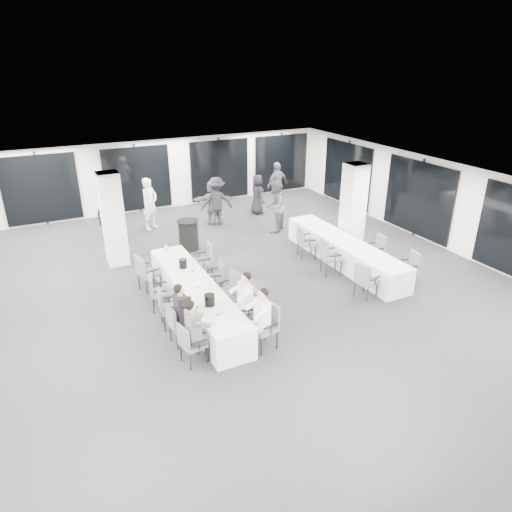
{
  "coord_description": "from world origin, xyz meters",
  "views": [
    {
      "loc": [
        -4.66,
        -9.99,
        5.78
      ],
      "look_at": [
        0.19,
        -0.2,
        0.99
      ],
      "focal_mm": 32.0,
      "sensor_mm": 36.0,
      "label": 1
    }
  ],
  "objects_px": {
    "chair_side_left_far": "(304,240)",
    "chair_side_right_mid": "(376,248)",
    "standing_guest_a": "(150,200)",
    "standing_guest_f": "(214,199)",
    "chair_main_left_near": "(190,342)",
    "standing_guest_c": "(217,198)",
    "standing_guest_g": "(104,212)",
    "chair_main_left_mid": "(167,306)",
    "standing_guest_b": "(275,203)",
    "chair_main_right_far": "(205,258)",
    "chair_main_left_far": "(146,271)",
    "banquet_table_main": "(196,297)",
    "chair_main_right_near": "(266,323)",
    "standing_guest_e": "(257,192)",
    "chair_side_left_mid": "(329,255)",
    "chair_side_right_far": "(347,234)",
    "standing_guest_d": "(277,182)",
    "chair_side_right_near": "(410,266)",
    "ice_bucket_near": "(210,300)",
    "chair_main_right_fourth": "(217,275)",
    "chair_main_left_fourth": "(157,290)",
    "banquet_table_side": "(343,252)",
    "chair_main_right_second": "(250,307)",
    "chair_main_left_second": "(178,323)",
    "chair_main_right_mid": "(231,287)",
    "standing_guest_h": "(348,198)",
    "cocktail_table": "(188,235)",
    "chair_side_left_near": "(365,279)"
  },
  "relations": [
    {
      "from": "chair_side_left_mid",
      "to": "standing_guest_d",
      "type": "xyz_separation_m",
      "value": [
        1.8,
        6.33,
        0.46
      ]
    },
    {
      "from": "chair_side_left_near",
      "to": "standing_guest_a",
      "type": "height_order",
      "value": "standing_guest_a"
    },
    {
      "from": "chair_main_right_far",
      "to": "chair_side_left_mid",
      "type": "bearing_deg",
      "value": -105.92
    },
    {
      "from": "standing_guest_a",
      "to": "standing_guest_f",
      "type": "height_order",
      "value": "standing_guest_a"
    },
    {
      "from": "chair_main_left_mid",
      "to": "chair_main_left_far",
      "type": "distance_m",
      "value": 1.98
    },
    {
      "from": "banquet_table_main",
      "to": "chair_main_right_mid",
      "type": "distance_m",
      "value": 0.89
    },
    {
      "from": "banquet_table_side",
      "to": "standing_guest_c",
      "type": "xyz_separation_m",
      "value": [
        -2.1,
        4.96,
        0.64
      ]
    },
    {
      "from": "banquet_table_main",
      "to": "chair_main_left_fourth",
      "type": "bearing_deg",
      "value": 149.68
    },
    {
      "from": "chair_side_left_far",
      "to": "chair_side_right_mid",
      "type": "bearing_deg",
      "value": 64.5
    },
    {
      "from": "chair_main_right_mid",
      "to": "chair_side_right_near",
      "type": "xyz_separation_m",
      "value": [
        4.92,
        -0.93,
        -0.03
      ]
    },
    {
      "from": "chair_main_left_near",
      "to": "chair_main_right_far",
      "type": "height_order",
      "value": "chair_main_right_far"
    },
    {
      "from": "standing_guest_c",
      "to": "standing_guest_g",
      "type": "relative_size",
      "value": 1.08
    },
    {
      "from": "chair_side_right_far",
      "to": "standing_guest_b",
      "type": "xyz_separation_m",
      "value": [
        -1.36,
        2.42,
        0.57
      ]
    },
    {
      "from": "chair_main_right_near",
      "to": "standing_guest_b",
      "type": "relative_size",
      "value": 0.48
    },
    {
      "from": "chair_main_right_fourth",
      "to": "standing_guest_f",
      "type": "xyz_separation_m",
      "value": [
        1.93,
        5.07,
        0.46
      ]
    },
    {
      "from": "standing_guest_d",
      "to": "standing_guest_e",
      "type": "distance_m",
      "value": 1.25
    },
    {
      "from": "standing_guest_e",
      "to": "ice_bucket_near",
      "type": "bearing_deg",
      "value": 146.54
    },
    {
      "from": "chair_main_left_near",
      "to": "chair_side_left_far",
      "type": "relative_size",
      "value": 0.89
    },
    {
      "from": "standing_guest_d",
      "to": "standing_guest_h",
      "type": "distance_m",
      "value": 3.14
    },
    {
      "from": "chair_main_left_fourth",
      "to": "chair_side_left_far",
      "type": "xyz_separation_m",
      "value": [
        4.92,
        1.1,
        0.06
      ]
    },
    {
      "from": "chair_main_left_second",
      "to": "standing_guest_e",
      "type": "relative_size",
      "value": 0.52
    },
    {
      "from": "standing_guest_a",
      "to": "banquet_table_main",
      "type": "bearing_deg",
      "value": -128.37
    },
    {
      "from": "chair_side_right_near",
      "to": "chair_side_right_mid",
      "type": "bearing_deg",
      "value": 14.11
    },
    {
      "from": "chair_main_left_near",
      "to": "chair_main_right_fourth",
      "type": "xyz_separation_m",
      "value": [
        1.65,
        2.67,
        -0.02
      ]
    },
    {
      "from": "chair_main_right_near",
      "to": "chair_side_right_far",
      "type": "bearing_deg",
      "value": -63.88
    },
    {
      "from": "chair_side_left_far",
      "to": "standing_guest_g",
      "type": "relative_size",
      "value": 0.54
    },
    {
      "from": "standing_guest_b",
      "to": "standing_guest_f",
      "type": "height_order",
      "value": "standing_guest_b"
    },
    {
      "from": "banquet_table_main",
      "to": "chair_side_left_far",
      "type": "relative_size",
      "value": 4.89
    },
    {
      "from": "chair_main_left_mid",
      "to": "chair_main_right_fourth",
      "type": "distance_m",
      "value": 1.99
    },
    {
      "from": "chair_main_right_second",
      "to": "chair_side_left_far",
      "type": "height_order",
      "value": "chair_side_left_far"
    },
    {
      "from": "banquet_table_side",
      "to": "chair_main_right_far",
      "type": "distance_m",
      "value": 4.2
    },
    {
      "from": "standing_guest_h",
      "to": "chair_main_right_mid",
      "type": "bearing_deg",
      "value": 81.97
    },
    {
      "from": "chair_main_right_fourth",
      "to": "chair_main_right_far",
      "type": "height_order",
      "value": "chair_main_right_far"
    },
    {
      "from": "chair_side_right_near",
      "to": "standing_guest_c",
      "type": "xyz_separation_m",
      "value": [
        -2.93,
        6.84,
        0.49
      ]
    },
    {
      "from": "chair_main_left_far",
      "to": "chair_main_right_fourth",
      "type": "xyz_separation_m",
      "value": [
        1.66,
        -0.87,
        -0.08
      ]
    },
    {
      "from": "chair_side_right_near",
      "to": "standing_guest_f",
      "type": "xyz_separation_m",
      "value": [
        -3.01,
        6.94,
        0.43
      ]
    },
    {
      "from": "chair_side_left_near",
      "to": "chair_main_left_near",
      "type": "bearing_deg",
      "value": -97.37
    },
    {
      "from": "chair_main_right_fourth",
      "to": "ice_bucket_near",
      "type": "xyz_separation_m",
      "value": [
        -0.9,
        -1.86,
        0.39
      ]
    },
    {
      "from": "chair_main_left_fourth",
      "to": "chair_main_left_far",
      "type": "bearing_deg",
      "value": -165.3
    },
    {
      "from": "chair_main_right_second",
      "to": "standing_guest_c",
      "type": "xyz_separation_m",
      "value": [
        2.0,
        6.98,
        0.46
      ]
    },
    {
      "from": "cocktail_table",
      "to": "standing_guest_h",
      "type": "xyz_separation_m",
      "value": [
        6.37,
        0.08,
        0.37
      ]
    },
    {
      "from": "chair_main_left_mid",
      "to": "standing_guest_b",
      "type": "xyz_separation_m",
      "value": [
        5.23,
        4.48,
        0.51
      ]
    },
    {
      "from": "chair_main_right_fourth",
      "to": "chair_side_right_far",
      "type": "xyz_separation_m",
      "value": [
        4.93,
        0.95,
        -0.01
      ]
    },
    {
      "from": "standing_guest_c",
      "to": "standing_guest_a",
      "type": "bearing_deg",
      "value": -1.72
    },
    {
      "from": "cocktail_table",
      "to": "chair_main_left_near",
      "type": "xyz_separation_m",
      "value": [
        -1.93,
        -5.79,
        0.02
      ]
    },
    {
      "from": "banquet_table_main",
      "to": "standing_guest_f",
      "type": "relative_size",
      "value": 2.62
    },
    {
      "from": "chair_main_left_mid",
      "to": "standing_guest_e",
      "type": "xyz_separation_m",
      "value": [
        5.58,
        6.56,
        0.34
      ]
    },
    {
      "from": "chair_side_left_mid",
      "to": "chair_side_right_near",
      "type": "relative_size",
      "value": 1.13
    },
    {
      "from": "chair_main_left_fourth",
      "to": "chair_main_right_fourth",
      "type": "xyz_separation_m",
      "value": [
        1.65,
        0.2,
        -0.03
      ]
    },
    {
      "from": "chair_main_right_mid",
      "to": "chair_side_right_far",
      "type": "distance_m",
      "value": 5.27
    }
  ]
}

